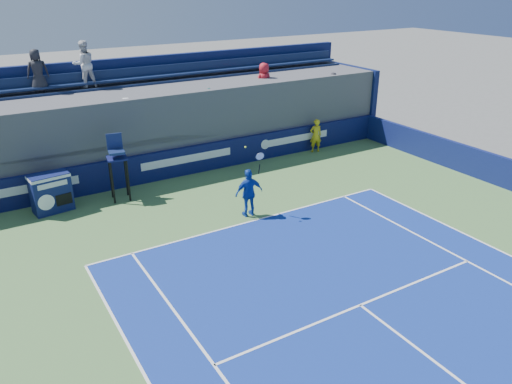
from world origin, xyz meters
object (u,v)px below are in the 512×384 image
umpire_chair (117,160)px  tennis_player (249,193)px  match_clock (51,192)px  ball_person (316,136)px

umpire_chair → tennis_player: 5.05m
umpire_chair → match_clock: bearing=175.5°
tennis_player → umpire_chair: bearing=132.4°
ball_person → match_clock: bearing=19.5°
match_clock → tennis_player: (5.75, -3.89, 0.13)m
umpire_chair → tennis_player: (3.37, -3.70, -0.66)m
tennis_player → match_clock: bearing=145.9°
match_clock → umpire_chair: (2.37, -0.19, 0.79)m
match_clock → umpire_chair: umpire_chair is taller
umpire_chair → ball_person: bearing=4.0°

